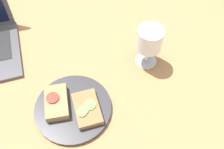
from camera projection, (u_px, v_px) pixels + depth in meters
wooden_table at (82, 92)px, 79.22cm from camera, size 140.00×140.00×3.00cm
plate at (73, 108)px, 73.53cm from camera, size 22.63×22.63×1.32cm
sandwich_with_cucumber at (88, 108)px, 71.59cm from camera, size 7.08×11.24×2.41cm
sandwich_with_tomato at (56, 102)px, 72.41cm from camera, size 7.65×11.45×3.05cm
wine_glass at (149, 41)px, 76.19cm from camera, size 7.98×7.98×14.41cm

